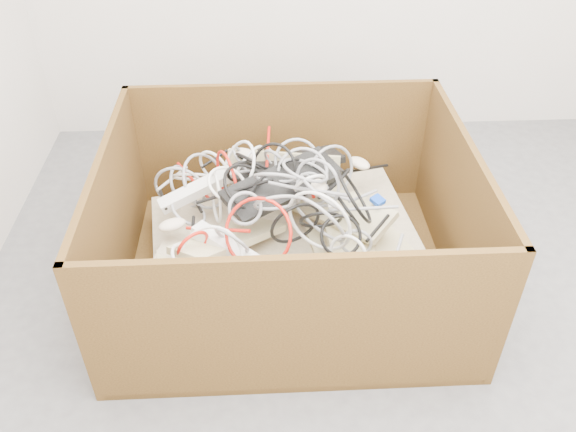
{
  "coord_description": "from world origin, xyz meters",
  "views": [
    {
      "loc": [
        -0.37,
        -1.43,
        1.66
      ],
      "look_at": [
        -0.29,
        0.3,
        0.3
      ],
      "focal_mm": 36.94,
      "sensor_mm": 36.0,
      "label": 1
    }
  ],
  "objects_px": {
    "cardboard_box": "(283,251)",
    "power_strip_left": "(196,190)",
    "vga_plug": "(378,200)",
    "power_strip_right": "(230,249)"
  },
  "relations": [
    {
      "from": "power_strip_left",
      "to": "vga_plug",
      "type": "relative_size",
      "value": 6.54
    },
    {
      "from": "power_strip_right",
      "to": "cardboard_box",
      "type": "bearing_deg",
      "value": 84.53
    },
    {
      "from": "cardboard_box",
      "to": "power_strip_right",
      "type": "distance_m",
      "value": 0.35
    },
    {
      "from": "cardboard_box",
      "to": "power_strip_left",
      "type": "bearing_deg",
      "value": 162.49
    },
    {
      "from": "vga_plug",
      "to": "power_strip_right",
      "type": "bearing_deg",
      "value": -103.39
    },
    {
      "from": "power_strip_left",
      "to": "cardboard_box",
      "type": "bearing_deg",
      "value": -38.93
    },
    {
      "from": "power_strip_right",
      "to": "vga_plug",
      "type": "height_order",
      "value": "power_strip_right"
    },
    {
      "from": "cardboard_box",
      "to": "power_strip_left",
      "type": "height_order",
      "value": "cardboard_box"
    },
    {
      "from": "cardboard_box",
      "to": "power_strip_left",
      "type": "distance_m",
      "value": 0.41
    },
    {
      "from": "cardboard_box",
      "to": "vga_plug",
      "type": "height_order",
      "value": "cardboard_box"
    }
  ]
}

